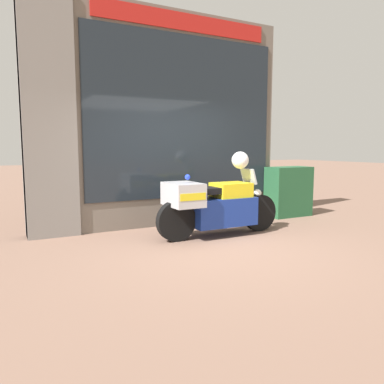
{
  "coord_description": "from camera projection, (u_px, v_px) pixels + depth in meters",
  "views": [
    {
      "loc": [
        -2.92,
        -4.83,
        1.54
      ],
      "look_at": [
        0.19,
        1.11,
        0.73
      ],
      "focal_mm": 35.0,
      "sensor_mm": 36.0,
      "label": 1
    }
  ],
  "objects": [
    {
      "name": "utility_cabinet",
      "position": [
        288.0,
        191.0,
        8.33
      ],
      "size": [
        0.99,
        0.51,
        1.1
      ],
      "primitive_type": "cube",
      "color": "#235633",
      "rests_on": "ground"
    },
    {
      "name": "window_display",
      "position": [
        178.0,
        199.0,
        7.67
      ],
      "size": [
        3.75,
        0.3,
        1.96
      ],
      "color": "slate",
      "rests_on": "ground"
    },
    {
      "name": "ground_plane",
      "position": [
        215.0,
        247.0,
        5.78
      ],
      "size": [
        60.0,
        60.0,
        0.0
      ],
      "primitive_type": "plane",
      "color": "#7A5B4C"
    },
    {
      "name": "shop_building",
      "position": [
        144.0,
        119.0,
        7.11
      ],
      "size": [
        5.05,
        0.55,
        4.11
      ],
      "color": "#6B6056",
      "rests_on": "ground"
    },
    {
      "name": "paramedic_motorcycle",
      "position": [
        214.0,
        205.0,
        6.4
      ],
      "size": [
        2.35,
        0.72,
        1.16
      ],
      "rotation": [
        0.0,
        0.0,
        -0.0
      ],
      "color": "black",
      "rests_on": "ground"
    },
    {
      "name": "white_helmet",
      "position": [
        240.0,
        160.0,
        6.56
      ],
      "size": [
        0.3,
        0.3,
        0.3
      ],
      "primitive_type": "sphere",
      "color": "white",
      "rests_on": "paramedic_motorcycle"
    }
  ]
}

